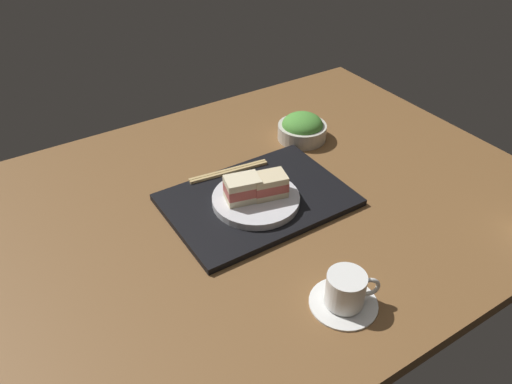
{
  "coord_description": "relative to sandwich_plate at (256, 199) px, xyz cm",
  "views": [
    {
      "loc": [
        47.07,
        76.98,
        71.31
      ],
      "look_at": [
        -0.36,
        2.58,
        5.0
      ],
      "focal_mm": 34.85,
      "sensor_mm": 36.0,
      "label": 1
    }
  ],
  "objects": [
    {
      "name": "ground_plane",
      "position": [
        0.7,
        -2.0,
        -3.89
      ],
      "size": [
        140.0,
        100.0,
        3.0
      ],
      "primitive_type": "cube",
      "color": "brown"
    },
    {
      "name": "sandwich_near",
      "position": [
        -2.97,
        0.85,
        3.45
      ],
      "size": [
        8.69,
        7.0,
        5.2
      ],
      "color": "beige",
      "rests_on": "sandwich_plate"
    },
    {
      "name": "coffee_cup",
      "position": [
        1.54,
        32.56,
        0.78
      ],
      "size": [
        12.7,
        12.7,
        7.21
      ],
      "color": "white",
      "rests_on": "ground_plane"
    },
    {
      "name": "salad_bowl",
      "position": [
        -27.42,
        -19.24,
        0.83
      ],
      "size": [
        13.42,
        13.42,
        7.37
      ],
      "color": "beige",
      "rests_on": "ground_plane"
    },
    {
      "name": "chopsticks_pair",
      "position": [
        -0.79,
        -13.7,
        -0.5
      ],
      "size": [
        20.4,
        4.22,
        0.7
      ],
      "color": "tan",
      "rests_on": "serving_tray"
    },
    {
      "name": "serving_tray",
      "position": [
        -1.36,
        -1.42,
        -1.62
      ],
      "size": [
        41.24,
        28.86,
        1.54
      ],
      "primitive_type": "cube",
      "color": "black",
      "rests_on": "ground_plane"
    },
    {
      "name": "sandwich_plate",
      "position": [
        0.0,
        0.0,
        0.0
      ],
      "size": [
        19.91,
        19.91,
        1.7
      ],
      "primitive_type": "cylinder",
      "color": "silver",
      "rests_on": "serving_tray"
    },
    {
      "name": "sandwich_far",
      "position": [
        2.97,
        -0.85,
        3.66
      ],
      "size": [
        8.6,
        6.95,
        5.61
      ],
      "color": "beige",
      "rests_on": "sandwich_plate"
    }
  ]
}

